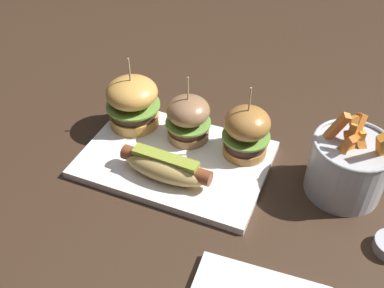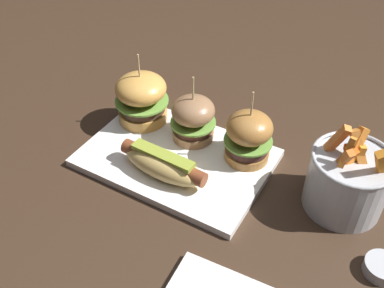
{
  "view_description": "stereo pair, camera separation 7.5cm",
  "coord_description": "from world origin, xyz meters",
  "px_view_note": "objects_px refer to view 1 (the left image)",
  "views": [
    {
      "loc": [
        0.25,
        -0.52,
        0.54
      ],
      "look_at": [
        0.03,
        0.0,
        0.05
      ],
      "focal_mm": 41.28,
      "sensor_mm": 36.0,
      "label": 1
    },
    {
      "loc": [
        0.32,
        -0.49,
        0.54
      ],
      "look_at": [
        0.03,
        0.0,
        0.05
      ],
      "focal_mm": 41.28,
      "sensor_mm": 36.0,
      "label": 2
    }
  ],
  "objects_px": {
    "platter_main": "(175,159)",
    "fries_bucket": "(348,166)",
    "hot_dog": "(166,166)",
    "slider_right": "(246,132)",
    "slider_left": "(133,102)",
    "slider_center": "(189,118)"
  },
  "relations": [
    {
      "from": "platter_main",
      "to": "hot_dog",
      "type": "distance_m",
      "value": 0.06
    },
    {
      "from": "slider_center",
      "to": "slider_right",
      "type": "height_order",
      "value": "slider_right"
    },
    {
      "from": "slider_right",
      "to": "fries_bucket",
      "type": "xyz_separation_m",
      "value": [
        0.17,
        -0.01,
        -0.01
      ]
    },
    {
      "from": "platter_main",
      "to": "fries_bucket",
      "type": "bearing_deg",
      "value": 9.25
    },
    {
      "from": "platter_main",
      "to": "slider_left",
      "type": "relative_size",
      "value": 2.29
    },
    {
      "from": "fries_bucket",
      "to": "slider_left",
      "type": "bearing_deg",
      "value": 178.16
    },
    {
      "from": "hot_dog",
      "to": "fries_bucket",
      "type": "height_order",
      "value": "fries_bucket"
    },
    {
      "from": "slider_left",
      "to": "slider_center",
      "type": "distance_m",
      "value": 0.11
    },
    {
      "from": "slider_left",
      "to": "slider_center",
      "type": "bearing_deg",
      "value": 0.44
    },
    {
      "from": "slider_left",
      "to": "slider_right",
      "type": "xyz_separation_m",
      "value": [
        0.22,
        -0.0,
        -0.0
      ]
    },
    {
      "from": "slider_right",
      "to": "fries_bucket",
      "type": "bearing_deg",
      "value": -3.93
    },
    {
      "from": "platter_main",
      "to": "hot_dog",
      "type": "bearing_deg",
      "value": -82.7
    },
    {
      "from": "platter_main",
      "to": "slider_center",
      "type": "distance_m",
      "value": 0.08
    },
    {
      "from": "slider_right",
      "to": "hot_dog",
      "type": "bearing_deg",
      "value": -133.42
    },
    {
      "from": "platter_main",
      "to": "slider_right",
      "type": "height_order",
      "value": "slider_right"
    },
    {
      "from": "hot_dog",
      "to": "platter_main",
      "type": "bearing_deg",
      "value": 97.3
    },
    {
      "from": "platter_main",
      "to": "slider_left",
      "type": "bearing_deg",
      "value": 152.28
    },
    {
      "from": "hot_dog",
      "to": "fries_bucket",
      "type": "bearing_deg",
      "value": 19.35
    },
    {
      "from": "slider_left",
      "to": "slider_right",
      "type": "distance_m",
      "value": 0.22
    },
    {
      "from": "slider_center",
      "to": "fries_bucket",
      "type": "distance_m",
      "value": 0.28
    },
    {
      "from": "slider_left",
      "to": "slider_center",
      "type": "relative_size",
      "value": 1.09
    },
    {
      "from": "slider_left",
      "to": "slider_center",
      "type": "height_order",
      "value": "slider_left"
    }
  ]
}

